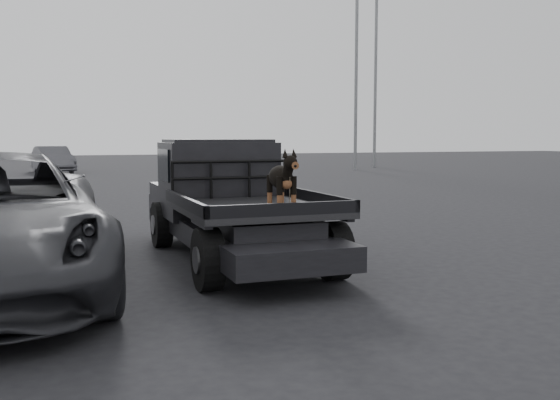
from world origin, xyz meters
name	(u,v)px	position (x,y,z in m)	size (l,w,h in m)	color
ground	(323,293)	(0.00, 0.00, 0.00)	(120.00, 120.00, 0.00)	black
flatbed_ute	(234,230)	(-0.42, 2.27, 0.46)	(2.00, 5.40, 0.92)	black
ute_cab	(218,167)	(-0.42, 3.22, 1.36)	(1.72, 1.30, 0.88)	black
headache_rack	(230,180)	(-0.42, 2.47, 1.20)	(1.80, 0.08, 0.55)	black
dog	(281,182)	(-0.33, 0.50, 1.29)	(0.32, 0.60, 0.74)	black
distant_car_a	(53,160)	(-2.73, 27.48, 0.69)	(1.45, 4.17, 1.37)	#4C4C51
floodlight_mid	(356,52)	(13.19, 24.69, 6.50)	(1.08, 0.28, 11.82)	slate
floodlight_far	(376,38)	(15.79, 27.18, 7.74)	(1.08, 0.28, 14.29)	slate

